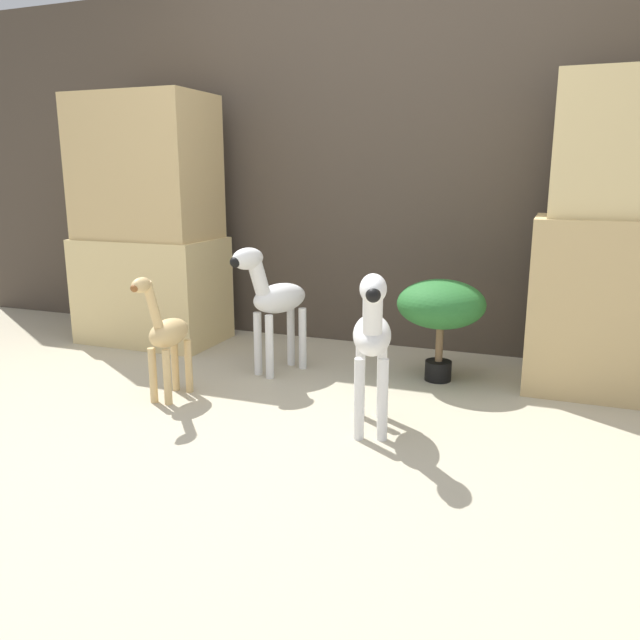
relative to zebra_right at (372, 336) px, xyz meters
name	(u,v)px	position (x,y,z in m)	size (l,w,h in m)	color
ground_plane	(271,436)	(-0.37, -0.19, -0.42)	(14.00, 14.00, 0.00)	#B2A88E
wall_back	(380,167)	(-0.37, 1.40, 0.68)	(6.40, 0.08, 2.20)	#473D33
rock_pillar_left	(149,226)	(-1.74, 0.94, 0.32)	(0.87, 0.54, 1.52)	#DBC184
rock_pillar_right	(630,249)	(1.00, 0.94, 0.29)	(0.87, 0.54, 1.51)	tan
zebra_right	(372,336)	(0.00, 0.00, 0.00)	(0.26, 0.50, 0.70)	white
zebra_left	(273,298)	(-0.71, 0.58, 0.00)	(0.31, 0.49, 0.70)	white
giraffe_figurine	(166,335)	(-1.02, 0.04, -0.10)	(0.13, 0.39, 0.62)	tan
potted_palm_front	(441,307)	(0.14, 0.78, -0.02)	(0.45, 0.45, 0.53)	black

